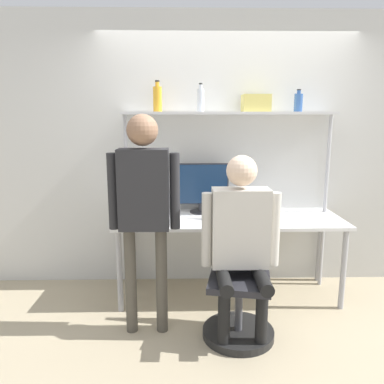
{
  "coord_description": "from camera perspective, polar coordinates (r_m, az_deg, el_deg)",
  "views": [
    {
      "loc": [
        -0.42,
        -3.01,
        1.69
      ],
      "look_at": [
        -0.36,
        -0.14,
        1.12
      ],
      "focal_mm": 35.0,
      "sensor_mm": 36.0,
      "label": 1
    }
  ],
  "objects": [
    {
      "name": "storage_box",
      "position": [
        3.65,
        9.71,
        13.2
      ],
      "size": [
        0.25,
        0.2,
        0.16
      ],
      "color": "#DBCC66",
      "rests_on": "shelf_unit"
    },
    {
      "name": "laptop",
      "position": [
        3.42,
        5.64,
        -3.37
      ],
      "size": [
        0.35,
        0.22,
        0.22
      ],
      "color": "silver",
      "rests_on": "desk"
    },
    {
      "name": "shelf_unit",
      "position": [
        3.61,
        5.53,
        8.67
      ],
      "size": [
        1.99,
        0.3,
        1.75
      ],
      "color": "silver",
      "rests_on": "ground_plane"
    },
    {
      "name": "ground_plane",
      "position": [
        3.48,
        6.19,
        -17.97
      ],
      "size": [
        12.0,
        12.0,
        0.0
      ],
      "primitive_type": "plane",
      "color": "tan"
    },
    {
      "name": "bottle_clear",
      "position": [
        3.59,
        1.33,
        13.88
      ],
      "size": [
        0.07,
        0.07,
        0.26
      ],
      "color": "silver",
      "rests_on": "shelf_unit"
    },
    {
      "name": "person_standing",
      "position": [
        2.84,
        -7.32,
        -0.8
      ],
      "size": [
        0.54,
        0.23,
        1.72
      ],
      "color": "#4C473D",
      "rests_on": "ground_plane"
    },
    {
      "name": "office_chair",
      "position": [
        3.08,
        7.28,
        -15.91
      ],
      "size": [
        0.56,
        0.56,
        0.94
      ],
      "color": "black",
      "rests_on": "ground_plane"
    },
    {
      "name": "wall_back",
      "position": [
        3.81,
        5.15,
        6.05
      ],
      "size": [
        8.0,
        0.06,
        2.7
      ],
      "color": "silver",
      "rests_on": "ground_plane"
    },
    {
      "name": "bottle_blue",
      "position": [
        3.75,
        15.9,
        13.01
      ],
      "size": [
        0.08,
        0.08,
        0.21
      ],
      "color": "#335999",
      "rests_on": "shelf_unit"
    },
    {
      "name": "bottle_amber",
      "position": [
        3.6,
        -5.28,
        14.0
      ],
      "size": [
        0.08,
        0.08,
        0.28
      ],
      "color": "gold",
      "rests_on": "shelf_unit"
    },
    {
      "name": "cell_phone",
      "position": [
        3.44,
        9.85,
        -4.35
      ],
      "size": [
        0.07,
        0.15,
        0.01
      ],
      "color": "silver",
      "rests_on": "desk"
    },
    {
      "name": "person_seated",
      "position": [
        2.82,
        7.54,
        -6.21
      ],
      "size": [
        0.59,
        0.47,
        1.43
      ],
      "color": "black",
      "rests_on": "ground_plane"
    },
    {
      "name": "desk",
      "position": [
        3.55,
        5.65,
        -4.98
      ],
      "size": [
        2.1,
        0.72,
        0.77
      ],
      "color": "white",
      "rests_on": "ground_plane"
    },
    {
      "name": "monitor",
      "position": [
        3.66,
        1.46,
        0.8
      ],
      "size": [
        0.53,
        0.23,
        0.49
      ],
      "color": "#333338",
      "rests_on": "desk"
    }
  ]
}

